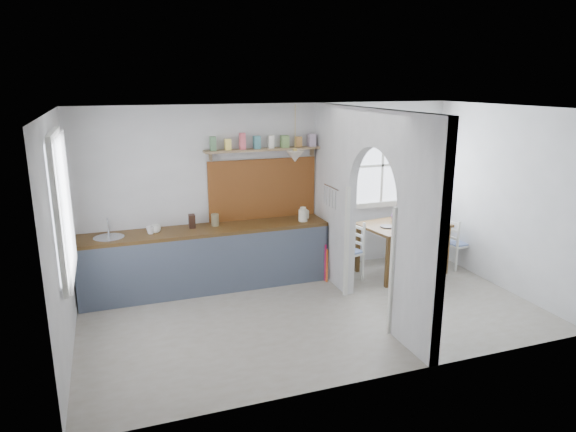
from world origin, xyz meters
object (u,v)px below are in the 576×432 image
object	(u,v)px
dining_table	(402,248)
kettle	(303,214)
chair_left	(345,251)
vase	(397,215)
chair_right	(458,242)

from	to	relation	value
dining_table	kettle	xyz separation A→B (m)	(-1.54, 0.30, 0.61)
chair_left	vase	world-z (taller)	vase
dining_table	vase	xyz separation A→B (m)	(-0.01, 0.17, 0.50)
vase	chair_left	bearing A→B (deg)	-171.87
dining_table	chair_right	size ratio (longest dim) A/B	1.56
chair_right	vase	size ratio (longest dim) A/B	3.93
chair_left	vase	bearing A→B (deg)	82.03
kettle	vase	distance (m)	1.54
chair_left	kettle	xyz separation A→B (m)	(-0.58, 0.27, 0.55)
chair_right	kettle	xyz separation A→B (m)	(-2.53, 0.36, 0.60)
chair_right	kettle	world-z (taller)	kettle
chair_left	chair_right	world-z (taller)	chair_left
chair_left	kettle	bearing A→B (deg)	-130.86
chair_left	dining_table	bearing A→B (deg)	72.05
chair_right	dining_table	bearing A→B (deg)	81.25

